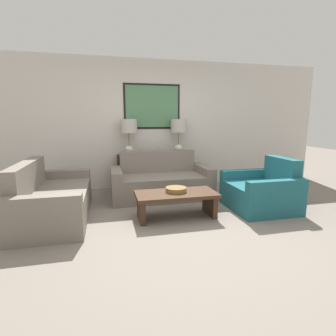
{
  "coord_description": "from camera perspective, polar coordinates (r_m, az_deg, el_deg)",
  "views": [
    {
      "loc": [
        -0.97,
        -3.15,
        1.41
      ],
      "look_at": [
        0.0,
        0.94,
        0.65
      ],
      "focal_mm": 28.0,
      "sensor_mm": 36.0,
      "label": 1
    }
  ],
  "objects": [
    {
      "name": "ground_plane",
      "position": [
        3.59,
        3.52,
        -12.92
      ],
      "size": [
        20.0,
        20.0,
        0.0
      ],
      "primitive_type": "plane",
      "color": "slate"
    },
    {
      "name": "back_wall",
      "position": [
        5.65,
        -3.52,
        9.44
      ],
      "size": [
        7.73,
        0.12,
        2.65
      ],
      "color": "beige",
      "rests_on": "ground_plane"
    },
    {
      "name": "console_table",
      "position": [
        5.48,
        -2.92,
        -0.76
      ],
      "size": [
        1.53,
        0.38,
        0.73
      ],
      "color": "#332319",
      "rests_on": "ground_plane"
    },
    {
      "name": "table_lamp_left",
      "position": [
        5.31,
        -8.55,
        8.29
      ],
      "size": [
        0.33,
        0.33,
        0.72
      ],
      "color": "silver",
      "rests_on": "console_table"
    },
    {
      "name": "table_lamp_right",
      "position": [
        5.5,
        2.36,
        8.45
      ],
      "size": [
        0.33,
        0.33,
        0.72
      ],
      "color": "silver",
      "rests_on": "console_table"
    },
    {
      "name": "couch_by_back_wall",
      "position": [
        4.89,
        -1.56,
        -3.08
      ],
      "size": [
        1.81,
        0.89,
        0.84
      ],
      "color": "slate",
      "rests_on": "ground_plane"
    },
    {
      "name": "couch_by_side",
      "position": [
        4.17,
        -23.89,
        -6.34
      ],
      "size": [
        0.89,
        1.81,
        0.84
      ],
      "color": "slate",
      "rests_on": "ground_plane"
    },
    {
      "name": "coffee_table",
      "position": [
        3.86,
        1.85,
        -6.75
      ],
      "size": [
        1.18,
        0.56,
        0.38
      ],
      "color": "#3D2616",
      "rests_on": "ground_plane"
    },
    {
      "name": "decorative_bowl",
      "position": [
        3.87,
        1.76,
        -4.71
      ],
      "size": [
        0.31,
        0.31,
        0.07
      ],
      "color": "olive",
      "rests_on": "coffee_table"
    },
    {
      "name": "armchair_near_back_wall",
      "position": [
        4.5,
        19.76,
        -4.95
      ],
      "size": [
        0.95,
        1.0,
        0.83
      ],
      "color": "#1E5B66",
      "rests_on": "ground_plane"
    }
  ]
}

